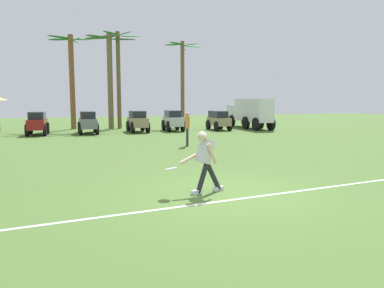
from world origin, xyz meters
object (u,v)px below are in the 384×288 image
parked_car_slot_c (138,121)px  parked_car_slot_b (88,122)px  teammate_near_sideline (187,126)px  palm_tree_right_of_centre (119,71)px  parked_car_slot_d (173,120)px  box_truck (250,112)px  palm_tree_far_right (183,77)px  parked_car_slot_a (37,123)px  frisbee_in_flight (171,169)px  palm_tree_left_of_centre (110,75)px  parked_car_slot_e (218,120)px  palm_tree_far_left (72,76)px  frisbee_thrower (205,159)px

parked_car_slot_c → parked_car_slot_b: bearing=-178.4°
teammate_near_sideline → palm_tree_right_of_centre: palm_tree_right_of_centre is taller
parked_car_slot_c → parked_car_slot_d: bearing=4.3°
box_truck → palm_tree_far_right: palm_tree_far_right is taller
palm_tree_far_right → parked_car_slot_b: bearing=-150.0°
parked_car_slot_a → parked_car_slot_d: same height
parked_car_slot_d → palm_tree_right_of_centre: palm_tree_right_of_centre is taller
frisbee_in_flight → parked_car_slot_a: parked_car_slot_a is taller
parked_car_slot_c → palm_tree_left_of_centre: 4.91m
parked_car_slot_c → palm_tree_right_of_centre: bearing=100.6°
frisbee_in_flight → box_truck: box_truck is taller
parked_car_slot_e → palm_tree_far_left: 11.00m
parked_car_slot_b → frisbee_in_flight: bearing=-87.6°
frisbee_in_flight → parked_car_slot_c: size_ratio=0.17×
parked_car_slot_b → parked_car_slot_c: 3.18m
parked_car_slot_a → box_truck: size_ratio=0.40×
parked_car_slot_b → parked_car_slot_d: 5.66m
teammate_near_sideline → parked_car_slot_e: teammate_near_sideline is taller
frisbee_in_flight → parked_car_slot_d: parked_car_slot_d is taller
frisbee_thrower → palm_tree_far_right: bearing=73.5°
frisbee_thrower → parked_car_slot_c: bearing=84.3°
parked_car_slot_a → palm_tree_far_right: size_ratio=0.36×
parked_car_slot_c → box_truck: size_ratio=0.40×
parked_car_slot_b → palm_tree_far_left: (-0.74, 4.21, 3.07)m
parked_car_slot_d → box_truck: 6.14m
parked_car_slot_d → teammate_near_sideline: bearing=-101.8°
palm_tree_far_right → palm_tree_right_of_centre: bearing=-170.7°
frisbee_in_flight → palm_tree_right_of_centre: bearing=84.8°
parked_car_slot_c → palm_tree_far_right: bearing=43.9°
frisbee_in_flight → palm_tree_left_of_centre: size_ratio=0.06×
palm_tree_left_of_centre → teammate_near_sideline: bearing=-80.1°
frisbee_in_flight → parked_car_slot_c: (2.48, 16.59, 0.12)m
parked_car_slot_c → parked_car_slot_e: bearing=-0.8°
frisbee_thrower → parked_car_slot_d: frisbee_thrower is taller
palm_tree_far_left → palm_tree_far_right: size_ratio=1.00×
palm_tree_far_left → parked_car_slot_c: bearing=-46.5°
parked_car_slot_a → teammate_near_sideline: bearing=-49.9°
frisbee_thrower → teammate_near_sideline: teammate_near_sideline is taller
frisbee_thrower → parked_car_slot_b: size_ratio=0.61×
frisbee_thrower → parked_car_slot_c: (1.66, 16.58, -0.06)m
teammate_near_sideline → palm_tree_far_left: size_ratio=0.23×
frisbee_in_flight → palm_tree_left_of_centre: (1.19, 20.09, 3.31)m
teammate_near_sideline → parked_car_slot_d: bearing=78.2°
parked_car_slot_b → teammate_near_sideline: bearing=-64.1°
frisbee_thrower → palm_tree_far_left: bearing=96.2°
parked_car_slot_a → palm_tree_far_right: bearing=22.2°
frisbee_thrower → parked_car_slot_e: 18.09m
teammate_near_sideline → parked_car_slot_b: teammate_near_sideline is taller
box_truck → palm_tree_left_of_centre: palm_tree_left_of_centre is taller
parked_car_slot_e → parked_car_slot_c: bearing=179.2°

